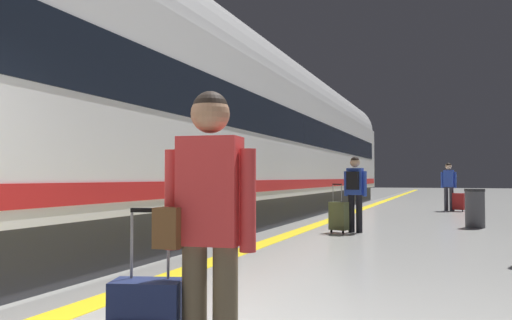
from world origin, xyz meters
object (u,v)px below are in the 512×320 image
object	(u,v)px
high_speed_train	(225,124)
traveller_foreground	(207,219)
passenger_mid	(449,183)
suitcase_mid	(459,202)
suitcase_near	(339,216)
waste_bin	(475,208)
passenger_near	(355,187)

from	to	relation	value
high_speed_train	traveller_foreground	distance (m)	10.11
traveller_foreground	passenger_mid	world-z (taller)	passenger_mid
traveller_foreground	suitcase_mid	bearing A→B (deg)	85.00
suitcase_near	passenger_mid	distance (m)	8.84
traveller_foreground	waste_bin	world-z (taller)	traveller_foreground
high_speed_train	waste_bin	size ratio (longest dim) A/B	36.81
high_speed_train	waste_bin	world-z (taller)	high_speed_train
passenger_near	waste_bin	bearing A→B (deg)	40.37
passenger_near	passenger_mid	xyz separation A→B (m)	(1.86, 8.37, 0.02)
suitcase_near	passenger_mid	world-z (taller)	passenger_mid
suitcase_near	suitcase_mid	world-z (taller)	suitcase_near
passenger_mid	waste_bin	world-z (taller)	passenger_mid
passenger_mid	passenger_near	bearing A→B (deg)	-102.50
traveller_foreground	passenger_mid	size ratio (longest dim) A/B	0.97
suitcase_mid	waste_bin	size ratio (longest dim) A/B	0.69
suitcase_mid	waste_bin	world-z (taller)	waste_bin
passenger_near	passenger_mid	distance (m)	8.58
traveller_foreground	suitcase_near	world-z (taller)	traveller_foreground
traveller_foreground	suitcase_near	distance (m)	8.55
passenger_near	suitcase_mid	world-z (taller)	passenger_near
waste_bin	passenger_mid	bearing A→B (deg)	95.43
passenger_near	suitcase_mid	xyz separation A→B (m)	(2.18, 8.20, -0.62)
suitcase_near	waste_bin	xyz separation A→B (m)	(2.77, 2.26, 0.10)
suitcase_mid	suitcase_near	bearing A→B (deg)	-106.59
traveller_foreground	passenger_mid	distance (m)	17.06
suitcase_near	waste_bin	bearing A→B (deg)	39.21
passenger_mid	waste_bin	xyz separation A→B (m)	(0.60, -6.29, -0.53)
passenger_mid	waste_bin	distance (m)	6.34
suitcase_near	suitcase_mid	xyz separation A→B (m)	(2.49, 8.37, -0.01)
traveller_foreground	passenger_near	xyz separation A→B (m)	(-0.70, 8.64, 0.01)
passenger_near	suitcase_near	world-z (taller)	passenger_near
passenger_near	waste_bin	size ratio (longest dim) A/B	1.79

